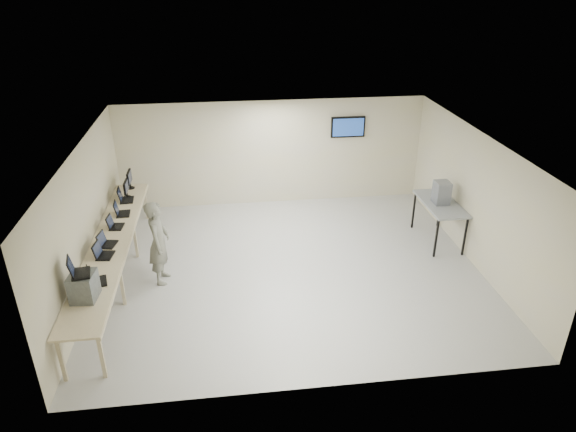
{
  "coord_description": "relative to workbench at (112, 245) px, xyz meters",
  "views": [
    {
      "loc": [
        -1.22,
        -9.34,
        5.86
      ],
      "look_at": [
        0.0,
        0.2,
        1.15
      ],
      "focal_mm": 32.0,
      "sensor_mm": 36.0,
      "label": 1
    }
  ],
  "objects": [
    {
      "name": "laptop_4",
      "position": [
        -0.01,
        1.25,
        0.15
      ],
      "size": [
        0.34,
        0.4,
        0.3
      ],
      "rotation": [
        0.0,
        0.0,
        0.07
      ],
      "color": "black",
      "rests_on": "workbench"
    },
    {
      "name": "laptop_5",
      "position": [
        -0.05,
        2.0,
        0.15
      ],
      "size": [
        0.36,
        0.42,
        0.31
      ],
      "rotation": [
        0.0,
        0.0,
        0.07
      ],
      "color": "black",
      "rests_on": "workbench"
    },
    {
      "name": "monitor_far",
      "position": [
        -0.01,
        2.75,
        0.34
      ],
      "size": [
        0.2,
        0.45,
        0.44
      ],
      "color": "black",
      "rests_on": "workbench"
    },
    {
      "name": "workbench",
      "position": [
        0.0,
        0.0,
        0.0
      ],
      "size": [
        0.76,
        6.0,
        0.9
      ],
      "color": "beige",
      "rests_on": "ground"
    },
    {
      "name": "soldier",
      "position": [
        0.94,
        -0.13,
        0.06
      ],
      "size": [
        0.49,
        0.68,
        1.77
      ],
      "primitive_type": "imported",
      "rotation": [
        0.0,
        0.0,
        1.47
      ],
      "color": "#555A4C",
      "rests_on": "ground"
    },
    {
      "name": "laptop_on_box",
      "position": [
        -0.12,
        -1.94,
        0.62
      ],
      "size": [
        0.39,
        0.43,
        0.3
      ],
      "rotation": [
        0.0,
        0.0,
        0.2
      ],
      "color": "black",
      "rests_on": "equipment_box"
    },
    {
      "name": "side_table",
      "position": [
        7.19,
        0.78,
        0.08
      ],
      "size": [
        0.76,
        1.63,
        0.98
      ],
      "color": "gray",
      "rests_on": "ground"
    },
    {
      "name": "equipment_box",
      "position": [
        -0.06,
        -1.94,
        0.31
      ],
      "size": [
        0.43,
        0.48,
        0.47
      ],
      "primitive_type": "cube",
      "rotation": [
        0.0,
        0.0,
        -0.09
      ],
      "color": "slate",
      "rests_on": "workbench"
    },
    {
      "name": "laptop_2",
      "position": [
        -0.07,
        -0.14,
        0.15
      ],
      "size": [
        0.36,
        0.4,
        0.28
      ],
      "rotation": [
        0.0,
        0.0,
        -0.19
      ],
      "color": "black",
      "rests_on": "workbench"
    },
    {
      "name": "laptop_1",
      "position": [
        -0.06,
        -0.58,
        0.15
      ],
      "size": [
        0.35,
        0.41,
        0.29
      ],
      "rotation": [
        0.0,
        0.0,
        -0.13
      ],
      "color": "black",
      "rests_on": "workbench"
    },
    {
      "name": "storage_bins",
      "position": [
        7.17,
        0.78,
        0.41
      ],
      "size": [
        0.33,
        0.36,
        0.51
      ],
      "color": "gray",
      "rests_on": "side_table"
    },
    {
      "name": "monitor_near",
      "position": [
        -0.01,
        2.21,
        0.32
      ],
      "size": [
        0.18,
        0.41,
        0.4
      ],
      "color": "black",
      "rests_on": "workbench"
    },
    {
      "name": "laptop_0",
      "position": [
        -0.01,
        -1.48,
        0.15
      ],
      "size": [
        0.38,
        0.42,
        0.29
      ],
      "rotation": [
        0.0,
        0.0,
        0.24
      ],
      "color": "black",
      "rests_on": "workbench"
    },
    {
      "name": "room",
      "position": [
        3.62,
        0.06,
        0.58
      ],
      "size": [
        8.01,
        7.01,
        2.81
      ],
      "color": "beige",
      "rests_on": "ground"
    },
    {
      "name": "laptop_3",
      "position": [
        -0.05,
        0.63,
        0.14
      ],
      "size": [
        0.32,
        0.37,
        0.27
      ],
      "rotation": [
        0.0,
        0.0,
        -0.09
      ],
      "color": "black",
      "rests_on": "workbench"
    }
  ]
}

